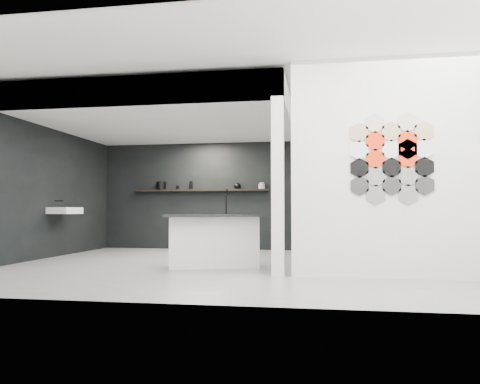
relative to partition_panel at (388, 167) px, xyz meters
name	(u,v)px	position (x,y,z in m)	size (l,w,h in m)	color
floor	(230,266)	(-2.23, 1.00, -1.40)	(7.00, 6.00, 0.01)	slate
partition_panel	(388,167)	(0.00, 0.00, 0.00)	(2.45, 0.15, 2.80)	silver
bay_clad_back	(198,196)	(-3.52, 3.97, -0.22)	(4.40, 0.04, 2.35)	black
bay_clad_left	(60,193)	(-5.70, 2.00, -0.22)	(0.04, 4.00, 2.35)	black
bulkhead	(171,117)	(-3.52, 2.00, 1.15)	(4.40, 4.00, 0.40)	silver
corner_column	(278,186)	(-1.41, 0.00, -0.22)	(0.16, 0.16, 2.35)	silver
fascia_beam	(129,91)	(-3.52, 0.08, 1.15)	(4.40, 0.16, 0.40)	silver
wall_basin	(65,211)	(-5.46, 1.80, -0.55)	(0.40, 0.60, 0.12)	silver
display_shelf	(201,190)	(-3.43, 3.87, -0.10)	(3.00, 0.15, 0.04)	black
kitchen_island	(213,240)	(-2.44, 0.74, -0.99)	(1.63, 1.09, 1.21)	silver
stockpot	(161,186)	(-4.34, 3.87, 0.01)	(0.21, 0.21, 0.18)	black
kettle	(237,186)	(-2.61, 3.87, -0.01)	(0.15, 0.15, 0.13)	black
glass_bowl	(262,186)	(-2.08, 3.87, -0.03)	(0.15, 0.15, 0.10)	gray
glass_vase	(262,186)	(-2.08, 3.87, -0.01)	(0.10, 0.10, 0.14)	gray
bottle_dark	(191,185)	(-3.65, 3.87, 0.01)	(0.07, 0.07, 0.18)	black
utensil_cup	(177,188)	(-3.96, 3.87, -0.04)	(0.07, 0.07, 0.09)	black
hex_tile_cluster	(392,158)	(0.03, -0.09, 0.10)	(1.04, 0.02, 1.16)	#2D2D2D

